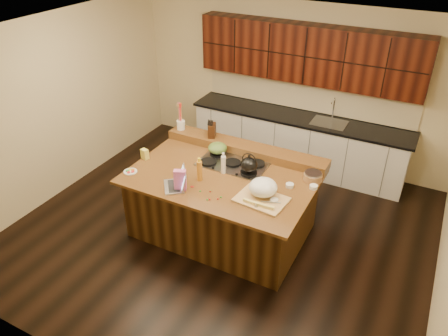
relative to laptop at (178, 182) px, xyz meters
The scene contains 31 objects.
room 0.71m from the laptop, 54.00° to the left, with size 5.52×5.02×2.72m.
island 0.80m from the laptop, 54.00° to the left, with size 2.40×1.60×0.92m.
back_ledge 1.25m from the laptop, 73.22° to the left, with size 2.40×0.30×0.12m, color black.
cooktop 0.88m from the laptop, 65.63° to the left, with size 0.92×0.52×0.05m.
back_counter 2.80m from the laptop, 76.34° to the left, with size 3.70×0.66×2.40m.
kettle 0.94m from the laptop, 45.25° to the left, with size 0.23×0.23×0.20m, color black.
green_bowl 0.93m from the laptop, 86.24° to the left, with size 0.27×0.27×0.15m, color #4E6D2B.
laptop is the anchor object (origin of this frame).
oil_bottle 0.31m from the laptop, 58.31° to the left, with size 0.07×0.07×0.27m, color #C27B22.
vinegar_bottle 0.65m from the laptop, 57.54° to the left, with size 0.06×0.06×0.25m, color silver.
wooden_tray 1.06m from the laptop, 14.67° to the left, with size 0.63×0.50×0.24m.
ramekin_a 1.21m from the laptop, 11.32° to the left, with size 0.10×0.10×0.04m, color white.
ramekin_b 1.39m from the laptop, 27.28° to the left, with size 0.10×0.10×0.04m, color white.
ramekin_c 1.68m from the laptop, 26.23° to the left, with size 0.10×0.10×0.04m, color white.
strainer_bowl 1.71m from the laptop, 32.75° to the left, with size 0.24×0.24×0.09m, color #996B3F.
kitchen_timer 1.05m from the laptop, ahead, with size 0.08×0.08×0.07m, color silver.
pink_bag 0.10m from the laptop, 32.12° to the right, with size 0.15×0.08×0.27m, color #C45C99.
candy_plate 0.75m from the laptop, behind, with size 0.18×0.18×0.01m, color white.
package_box 0.88m from the laptop, 154.06° to the left, with size 0.10×0.07×0.14m, color #E5D950.
utensil_crock 1.40m from the laptop, 120.65° to the left, with size 0.12×0.12×0.14m, color white.
knife_block 1.22m from the laptop, 98.31° to the left, with size 0.10×0.16×0.20m, color black.
gumdrop_0 0.57m from the laptop, ahead, with size 0.02×0.02×0.02m, color red.
gumdrop_1 0.59m from the laptop, ahead, with size 0.02×0.02×0.02m, color #198C26.
gumdrop_2 0.20m from the laptop, 22.77° to the left, with size 0.02×0.02×0.02m, color red.
gumdrop_3 0.42m from the laptop, 13.23° to the left, with size 0.02×0.02×0.02m, color #198C26.
gumdrop_4 0.42m from the laptop, 11.19° to the left, with size 0.02×0.02×0.02m, color red.
gumdrop_5 0.42m from the laptop, 12.27° to the left, with size 0.02×0.02×0.02m, color #198C26.
gumdrop_6 0.17m from the laptop, 22.40° to the left, with size 0.02×0.02×0.02m, color red.
gumdrop_7 0.48m from the laptop, 10.85° to the right, with size 0.02×0.02×0.02m, color #198C26.
gumdrop_8 0.50m from the laptop, ahead, with size 0.02×0.02×0.02m, color red.
gumdrop_9 0.31m from the laptop, ahead, with size 0.02×0.02×0.02m, color #198C26.
Camera 1 is at (2.25, -4.26, 3.93)m, focal length 35.00 mm.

